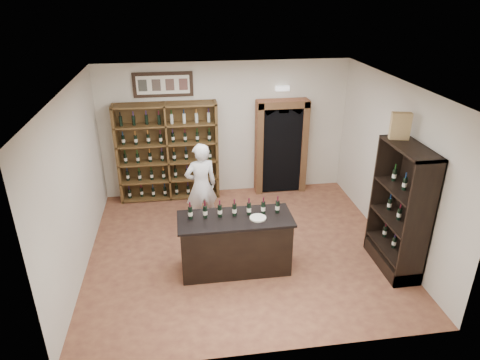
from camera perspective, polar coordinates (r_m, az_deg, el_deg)
name	(u,v)px	position (r m, az deg, el deg)	size (l,w,h in m)	color
floor	(242,248)	(8.04, 0.23, -9.04)	(5.50, 5.50, 0.00)	#955E3B
ceiling	(242,87)	(6.85, 0.27, 12.32)	(5.50, 5.50, 0.00)	white
wall_back	(225,129)	(9.64, -1.96, 6.75)	(5.50, 0.04, 3.00)	beige
wall_left	(75,184)	(7.46, -21.13, -0.51)	(0.04, 5.00, 3.00)	beige
wall_right	(393,165)	(8.16, 19.73, 1.85)	(0.04, 5.00, 3.00)	beige
wine_shelf	(168,152)	(9.57, -9.59, 3.73)	(2.20, 0.38, 2.20)	brown
framed_picture	(163,85)	(9.29, -10.22, 12.41)	(1.25, 0.04, 0.52)	black
arched_doorway	(281,145)	(9.80, 5.49, 4.73)	(1.17, 0.35, 2.17)	black
emergency_light	(282,88)	(9.54, 5.67, 12.06)	(0.30, 0.10, 0.10)	white
tasting_counter	(235,244)	(7.25, -0.64, -8.53)	(1.88, 0.78, 1.00)	black
counter_bottle_0	(190,213)	(6.96, -6.65, -4.36)	(0.07, 0.07, 0.30)	black
counter_bottle_1	(205,212)	(6.97, -4.67, -4.24)	(0.07, 0.07, 0.30)	black
counter_bottle_2	(220,211)	(6.98, -2.70, -4.11)	(0.07, 0.07, 0.30)	black
counter_bottle_3	(234,210)	(7.00, -0.74, -3.98)	(0.07, 0.07, 0.30)	black
counter_bottle_4	(249,209)	(7.03, 1.20, -3.84)	(0.07, 0.07, 0.30)	black
counter_bottle_5	(263,208)	(7.07, 3.12, -3.70)	(0.07, 0.07, 0.30)	black
counter_bottle_6	(277,207)	(7.12, 5.02, -3.56)	(0.07, 0.07, 0.30)	black
side_cabinet	(399,228)	(7.67, 20.41, -5.98)	(0.48, 1.20, 2.20)	black
shopkeeper	(201,186)	(8.37, -5.21, -0.81)	(0.64, 0.42, 1.76)	white
plate	(258,218)	(6.97, 2.41, -5.07)	(0.27, 0.27, 0.02)	silver
wine_crate	(400,126)	(7.29, 20.59, 6.76)	(0.31, 0.13, 0.43)	tan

